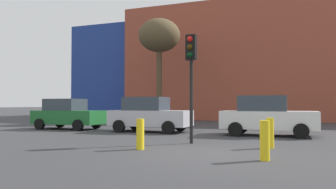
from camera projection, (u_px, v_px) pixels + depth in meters
ground_plane at (212, 154)px, 9.29m from camera, size 200.00×200.00×0.00m
building_backdrop at (264, 68)px, 32.63m from camera, size 36.31×13.79×12.08m
parked_car_0 at (68, 114)px, 18.34m from camera, size 3.86×1.90×1.67m
parked_car_1 at (149, 114)px, 16.58m from camera, size 4.01×1.97×1.74m
parked_car_2 at (267, 116)px, 14.57m from camera, size 4.06×1.99×1.76m
traffic_light_island at (191, 63)px, 11.74m from camera, size 0.37×0.37×3.86m
bare_tree_0 at (159, 37)px, 24.80m from camera, size 3.13×3.13×7.77m
bollard_yellow_0 at (140, 134)px, 10.18m from camera, size 0.24×0.24×0.94m
bollard_yellow_1 at (270, 133)px, 10.45m from camera, size 0.24×0.24×0.96m
bollard_yellow_2 at (265, 141)px, 8.18m from camera, size 0.24×0.24×0.99m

